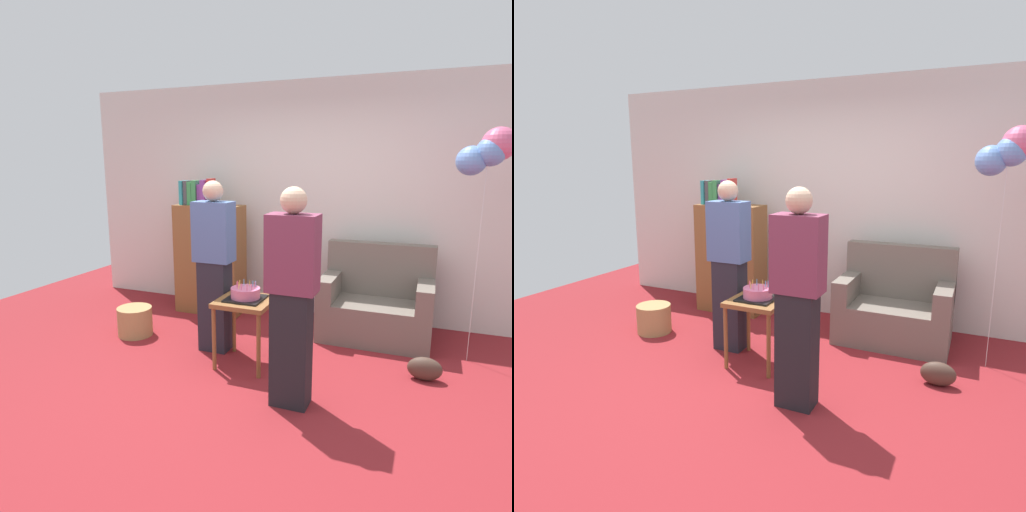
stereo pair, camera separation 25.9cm
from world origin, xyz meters
TOP-DOWN VIEW (x-y plane):
  - ground_plane at (0.00, 0.00)m, footprint 8.00×8.00m
  - wall_back at (0.00, 2.05)m, footprint 6.00×0.10m
  - couch at (0.80, 1.51)m, footprint 1.10×0.70m
  - bookshelf at (-1.18, 1.60)m, footprint 0.80×0.36m
  - side_table at (-0.21, 0.41)m, footprint 0.48×0.48m
  - birthday_cake at (-0.21, 0.41)m, footprint 0.32×0.32m
  - person_blowing_candles at (-0.61, 0.61)m, footprint 0.36×0.22m
  - person_holding_cake at (0.37, -0.09)m, footprint 0.36×0.22m
  - wicker_basket at (-1.56, 0.61)m, footprint 0.36×0.36m
  - handbag at (1.31, 0.68)m, footprint 0.28×0.14m
  - balloon_bunch at (1.67, 1.27)m, footprint 0.47×0.29m

SIDE VIEW (x-z plane):
  - ground_plane at x=0.00m, z-range 0.00..0.00m
  - handbag at x=1.31m, z-range 0.00..0.20m
  - wicker_basket at x=-1.56m, z-range 0.00..0.30m
  - couch at x=0.80m, z-range -0.14..0.82m
  - side_table at x=-0.21m, z-range 0.21..0.82m
  - birthday_cake at x=-0.21m, z-range 0.57..0.74m
  - bookshelf at x=-1.18m, z-range -0.12..1.49m
  - person_blowing_candles at x=-0.61m, z-range 0.02..1.65m
  - person_holding_cake at x=0.37m, z-range 0.02..1.65m
  - wall_back at x=0.00m, z-range 0.00..2.70m
  - balloon_bunch at x=1.67m, z-range 0.84..2.92m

